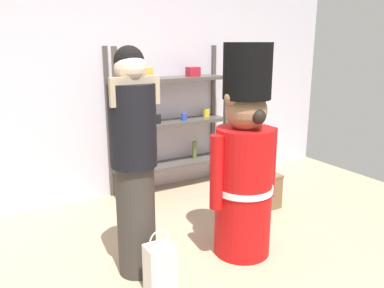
{
  "coord_description": "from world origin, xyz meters",
  "views": [
    {
      "loc": [
        -1.36,
        -2.13,
        1.76
      ],
      "look_at": [
        0.12,
        0.41,
        1.0
      ],
      "focal_mm": 36.98,
      "sensor_mm": 36.0,
      "label": 1
    }
  ],
  "objects_px": {
    "shopping_bag": "(160,268)",
    "teddy_bear_guard": "(244,163)",
    "merchandise_shelf": "(170,120)",
    "person_shopper": "(134,161)",
    "display_crate": "(260,191)"
  },
  "relations": [
    {
      "from": "merchandise_shelf",
      "to": "teddy_bear_guard",
      "type": "height_order",
      "value": "teddy_bear_guard"
    },
    {
      "from": "person_shopper",
      "to": "shopping_bag",
      "type": "height_order",
      "value": "person_shopper"
    },
    {
      "from": "merchandise_shelf",
      "to": "shopping_bag",
      "type": "height_order",
      "value": "merchandise_shelf"
    },
    {
      "from": "shopping_bag",
      "to": "teddy_bear_guard",
      "type": "bearing_deg",
      "value": 10.8
    },
    {
      "from": "merchandise_shelf",
      "to": "teddy_bear_guard",
      "type": "relative_size",
      "value": 0.98
    },
    {
      "from": "merchandise_shelf",
      "to": "person_shopper",
      "type": "xyz_separation_m",
      "value": [
        -1.05,
        -1.49,
        0.05
      ]
    },
    {
      "from": "merchandise_shelf",
      "to": "shopping_bag",
      "type": "relative_size",
      "value": 3.51
    },
    {
      "from": "merchandise_shelf",
      "to": "teddy_bear_guard",
      "type": "bearing_deg",
      "value": -95.61
    },
    {
      "from": "person_shopper",
      "to": "teddy_bear_guard",
      "type": "bearing_deg",
      "value": -10.79
    },
    {
      "from": "merchandise_shelf",
      "to": "display_crate",
      "type": "distance_m",
      "value": 1.34
    },
    {
      "from": "person_shopper",
      "to": "display_crate",
      "type": "xyz_separation_m",
      "value": [
        1.63,
        0.48,
        -0.72
      ]
    },
    {
      "from": "merchandise_shelf",
      "to": "person_shopper",
      "type": "distance_m",
      "value": 1.82
    },
    {
      "from": "merchandise_shelf",
      "to": "person_shopper",
      "type": "relative_size",
      "value": 0.99
    },
    {
      "from": "person_shopper",
      "to": "shopping_bag",
      "type": "relative_size",
      "value": 3.56
    },
    {
      "from": "teddy_bear_guard",
      "to": "shopping_bag",
      "type": "bearing_deg",
      "value": -169.2
    }
  ]
}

